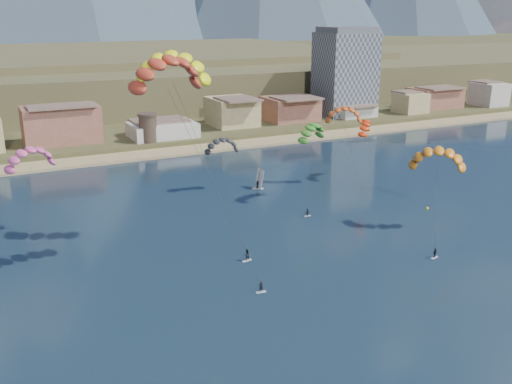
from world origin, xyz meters
TOP-DOWN VIEW (x-y plane):
  - ground at (0.00, 0.00)m, footprint 2400.00×2400.00m
  - beach at (0.00, 106.00)m, footprint 2200.00×12.00m
  - land at (0.00, 560.00)m, footprint 2200.00×900.00m
  - foothills at (22.39, 232.47)m, footprint 940.00×210.00m
  - apartment_tower at (85.00, 128.00)m, footprint 20.00×16.00m
  - watchtower at (5.00, 114.00)m, footprint 5.82×5.82m
  - kitesurfer_red at (-15.77, 29.08)m, footprint 15.89×17.21m
  - kitesurfer_yellow at (-11.35, 39.68)m, footprint 15.11×18.34m
  - kitesurfer_orange at (34.16, 25.40)m, footprint 15.90×16.82m
  - kitesurfer_green at (21.79, 49.47)m, footprint 10.77×12.01m
  - distant_kite_pink at (-33.44, 53.95)m, footprint 10.22×7.43m
  - distant_kite_dark at (7.67, 64.46)m, footprint 8.44×5.79m
  - distant_kite_orange at (35.13, 57.03)m, footprint 9.54×7.44m
  - distant_kite_red at (42.28, 58.58)m, footprint 7.67×8.02m
  - windsurfer at (15.85, 62.47)m, footprint 2.91×2.91m
  - buoy at (40.95, 33.94)m, footprint 0.68×0.68m

SIDE VIEW (x-z plane):
  - ground at x=0.00m, z-range 0.00..0.00m
  - land at x=0.00m, z-range -2.00..2.00m
  - buoy at x=40.95m, z-range -0.22..0.46m
  - beach at x=0.00m, z-range -0.20..0.70m
  - windsurfer at x=15.85m, z-range -0.84..3.78m
  - watchtower at x=5.00m, z-range 2.07..10.67m
  - foothills at x=22.39m, z-range 0.08..18.08m
  - distant_kite_dark at x=7.67m, z-range 4.04..18.59m
  - distant_kite_red at x=42.28m, z-range 5.27..21.65m
  - kitesurfer_orange at x=34.16m, z-range 4.39..24.17m
  - distant_kite_pink at x=-33.44m, z-range 6.18..24.80m
  - kitesurfer_green at x=21.79m, z-range 6.34..24.96m
  - distant_kite_orange at x=35.13m, z-range 7.25..27.46m
  - apartment_tower at x=85.00m, z-range 1.82..33.82m
  - kitesurfer_yellow at x=-11.35m, z-range 13.73..49.03m
  - kitesurfer_red at x=-15.77m, z-range 13.85..49.61m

